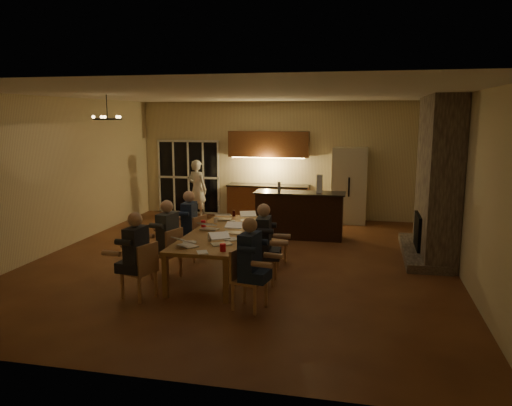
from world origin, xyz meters
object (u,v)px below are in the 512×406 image
(chair_right_mid, at_px, (263,257))
(chair_left_near, at_px, (139,270))
(mug_front, at_px, (210,235))
(plate_left, at_px, (190,242))
(laptop_e, at_px, (223,214))
(laptop_a, at_px, (188,239))
(dining_table, at_px, (222,252))
(standing_person, at_px, (197,189))
(chair_left_far, at_px, (192,237))
(mug_mid, at_px, (233,223))
(plate_near, at_px, (231,239))
(can_right, at_px, (246,225))
(mug_back, at_px, (216,220))
(person_left_mid, at_px, (168,239))
(laptop_f, at_px, (249,215))
(person_right_mid, at_px, (264,244))
(person_left_far, at_px, (189,226))
(bar_blender, at_px, (320,184))
(redcup_mid, at_px, (203,223))
(bar_island, at_px, (299,215))
(laptop_d, at_px, (233,227))
(chandelier, at_px, (107,119))
(person_right_near, at_px, (250,264))
(person_left_near, at_px, (137,257))
(laptop_b, at_px, (221,238))
(laptop_c, at_px, (210,223))
(can_cola, at_px, (234,213))
(refrigerator, at_px, (349,185))
(bar_bottle, at_px, (279,187))
(chair_right_far, at_px, (273,241))
(chair_left_mid, at_px, (166,253))
(can_silver, at_px, (209,238))

(chair_right_mid, bearing_deg, chair_left_near, 121.20)
(mug_front, bearing_deg, plate_left, -120.89)
(laptop_e, bearing_deg, laptop_a, 80.59)
(dining_table, distance_m, standing_person, 4.97)
(chair_left_far, distance_m, mug_mid, 0.95)
(mug_front, bearing_deg, plate_near, -4.72)
(can_right, bearing_deg, mug_back, 150.54)
(person_left_mid, relative_size, plate_near, 5.52)
(laptop_a, height_order, laptop_f, same)
(person_right_mid, bearing_deg, person_left_far, 53.18)
(chair_left_near, xyz_separation_m, mug_front, (0.84, 1.04, 0.36))
(bar_blender, bearing_deg, laptop_e, -135.30)
(person_left_far, distance_m, redcup_mid, 0.48)
(bar_island, height_order, person_left_far, person_left_far)
(laptop_d, bearing_deg, person_left_mid, -156.29)
(chair_right_mid, relative_size, chandelier, 1.68)
(standing_person, distance_m, laptop_e, 3.90)
(person_right_near, relative_size, can_right, 11.50)
(person_right_mid, bearing_deg, person_left_near, 119.05)
(laptop_e, distance_m, mug_front, 1.57)
(chandelier, bearing_deg, mug_back, 15.64)
(laptop_a, height_order, redcup_mid, laptop_a)
(person_right_mid, bearing_deg, laptop_b, 117.57)
(chair_left_near, relative_size, person_left_far, 0.64)
(person_left_near, height_order, can_right, person_left_near)
(person_right_mid, distance_m, standing_person, 5.78)
(dining_table, xyz_separation_m, laptop_c, (-0.27, 0.12, 0.49))
(person_right_near, distance_m, laptop_e, 2.93)
(can_cola, bearing_deg, plate_near, -76.47)
(refrigerator, height_order, laptop_d, refrigerator)
(mug_back, height_order, bar_bottle, bar_bottle)
(bar_island, bearing_deg, dining_table, -110.57)
(person_left_mid, distance_m, laptop_e, 1.65)
(chair_right_far, distance_m, redcup_mid, 1.37)
(chandelier, distance_m, laptop_e, 2.87)
(dining_table, bearing_deg, laptop_a, -102.87)
(mug_front, bearing_deg, chandelier, 162.08)
(chandelier, relative_size, plate_near, 2.11)
(chair_left_mid, distance_m, person_right_near, 2.09)
(laptop_e, distance_m, can_cola, 0.38)
(laptop_f, height_order, plate_left, laptop_f)
(redcup_mid, bearing_deg, mug_front, -64.41)
(person_left_near, xyz_separation_m, laptop_d, (1.10, 1.58, 0.17))
(laptop_a, relative_size, bar_blender, 0.79)
(laptop_a, bearing_deg, person_left_near, 77.06)
(person_right_mid, bearing_deg, refrigerator, -17.17)
(laptop_a, height_order, plate_left, laptop_a)
(chair_left_mid, bearing_deg, laptop_a, 65.82)
(bar_island, xyz_separation_m, standing_person, (-3.06, 1.65, 0.27))
(can_silver, bearing_deg, standing_person, 111.16)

